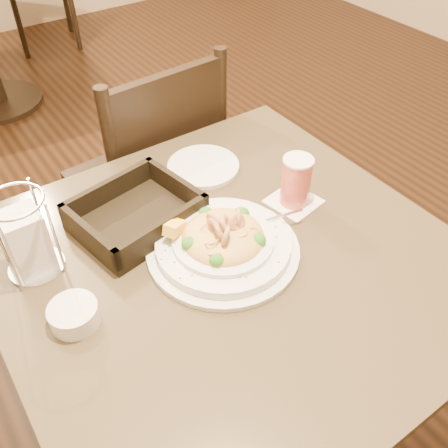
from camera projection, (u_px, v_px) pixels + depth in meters
ground at (228, 427)px, 1.52m from camera, size 7.00×7.00×0.00m
main_table at (229, 327)px, 1.18m from camera, size 0.90×0.90×0.75m
dining_chair_near at (153, 179)px, 1.62m from camera, size 0.45×0.45×0.93m
pasta_bowl at (223, 242)px, 1.01m from camera, size 0.35×0.32×0.10m
drink_glass at (296, 181)px, 1.11m from camera, size 0.12×0.12×0.12m
bread_basket at (136, 216)px, 1.08m from camera, size 0.28×0.24×0.07m
napkin_caddy at (27, 240)px, 0.95m from camera, size 0.11×0.11×0.18m
side_plate at (203, 166)px, 1.24m from camera, size 0.20×0.20×0.01m
butter_ramekin at (74, 315)px, 0.89m from camera, size 0.10×0.10×0.04m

